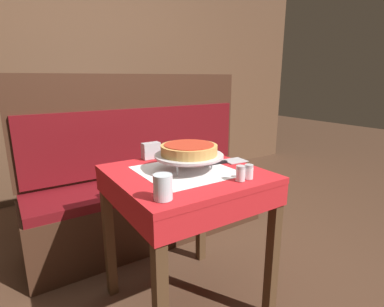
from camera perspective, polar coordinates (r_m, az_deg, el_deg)
ground_plane at (r=1.86m, az=-1.07°, el=-26.61°), size 14.00×14.00×0.00m
dining_table_front at (r=1.50m, az=-1.19°, el=-7.01°), size 0.69×0.69×0.77m
dining_table_rear at (r=2.89m, az=-16.99°, el=2.44°), size 0.65×0.65×0.77m
booth_bench at (r=2.35m, az=-7.86°, el=-7.22°), size 1.80×0.48×1.24m
back_wall_panel at (r=3.33m, az=-20.86°, el=13.15°), size 6.00×0.04×2.40m
pizza_pan_stand at (r=1.46m, az=-0.64°, el=-0.52°), size 0.34×0.34×0.08m
deep_dish_pizza at (r=1.46m, az=-0.65°, el=0.84°), size 0.28×0.28×0.05m
pizza_server at (r=1.62m, az=6.59°, el=-1.57°), size 0.26×0.11×0.01m
water_glass_near at (r=1.12m, az=-5.57°, el=-6.37°), size 0.07×0.07×0.10m
salt_shaker at (r=1.34m, az=9.21°, el=-3.75°), size 0.04×0.04×0.07m
pepper_shaker at (r=1.37m, az=10.76°, el=-3.44°), size 0.04×0.04×0.07m
napkin_holder at (r=1.69m, az=-7.81°, el=0.55°), size 0.10×0.05×0.09m
condiment_caddy at (r=2.79m, az=-18.26°, el=5.46°), size 0.14×0.14×0.18m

